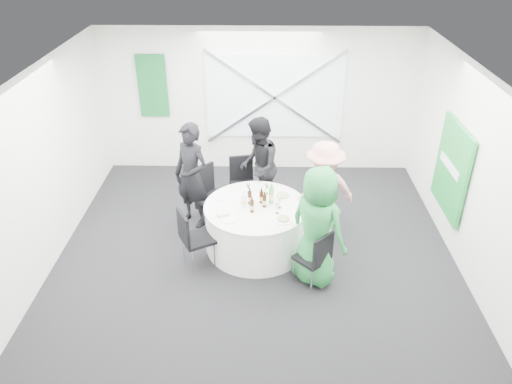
{
  "coord_description": "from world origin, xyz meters",
  "views": [
    {
      "loc": [
        0.12,
        -6.14,
        4.63
      ],
      "look_at": [
        0.0,
        0.2,
        1.0
      ],
      "focal_mm": 35.0,
      "sensor_mm": 36.0,
      "label": 1
    }
  ],
  "objects_px": {
    "chair_front_right": "(316,256)",
    "person_man_back": "(258,167)",
    "chair_back": "(242,179)",
    "person_woman_green": "(317,227)",
    "chair_front_left": "(192,235)",
    "chair_back_left": "(209,191)",
    "person_man_back_left": "(192,176)",
    "clear_water_bottle": "(243,201)",
    "green_water_bottle": "(271,195)",
    "chair_back_right": "(317,199)",
    "banquet_table": "(256,227)",
    "person_woman_pink": "(323,191)"
  },
  "relations": [
    {
      "from": "chair_back",
      "to": "chair_back_left",
      "type": "distance_m",
      "value": 0.73
    },
    {
      "from": "person_man_back",
      "to": "person_woman_pink",
      "type": "distance_m",
      "value": 1.26
    },
    {
      "from": "chair_back",
      "to": "person_man_back",
      "type": "bearing_deg",
      "value": -32.56
    },
    {
      "from": "chair_back_left",
      "to": "person_woman_green",
      "type": "relative_size",
      "value": 0.58
    },
    {
      "from": "banquet_table",
      "to": "chair_back",
      "type": "relative_size",
      "value": 1.64
    },
    {
      "from": "chair_back_right",
      "to": "green_water_bottle",
      "type": "relative_size",
      "value": 3.01
    },
    {
      "from": "person_woman_pink",
      "to": "clear_water_bottle",
      "type": "distance_m",
      "value": 1.28
    },
    {
      "from": "chair_back_right",
      "to": "person_man_back",
      "type": "relative_size",
      "value": 0.58
    },
    {
      "from": "chair_front_right",
      "to": "person_man_back",
      "type": "relative_size",
      "value": 0.51
    },
    {
      "from": "chair_front_right",
      "to": "clear_water_bottle",
      "type": "bearing_deg",
      "value": -82.94
    },
    {
      "from": "chair_back_right",
      "to": "person_man_back",
      "type": "bearing_deg",
      "value": -150.22
    },
    {
      "from": "chair_back_left",
      "to": "chair_front_right",
      "type": "distance_m",
      "value": 2.25
    },
    {
      "from": "clear_water_bottle",
      "to": "chair_front_left",
      "type": "bearing_deg",
      "value": -148.33
    },
    {
      "from": "chair_front_right",
      "to": "person_man_back",
      "type": "height_order",
      "value": "person_man_back"
    },
    {
      "from": "banquet_table",
      "to": "chair_front_right",
      "type": "xyz_separation_m",
      "value": [
        0.84,
        -0.87,
        0.13
      ]
    },
    {
      "from": "chair_back_right",
      "to": "person_man_back_left",
      "type": "distance_m",
      "value": 2.04
    },
    {
      "from": "person_man_back",
      "to": "person_man_back_left",
      "type": "bearing_deg",
      "value": -68.14
    },
    {
      "from": "chair_front_left",
      "to": "green_water_bottle",
      "type": "distance_m",
      "value": 1.32
    },
    {
      "from": "person_man_back",
      "to": "green_water_bottle",
      "type": "height_order",
      "value": "person_man_back"
    },
    {
      "from": "person_man_back",
      "to": "chair_back_right",
      "type": "bearing_deg",
      "value": 58.98
    },
    {
      "from": "banquet_table",
      "to": "person_man_back",
      "type": "bearing_deg",
      "value": 89.05
    },
    {
      "from": "chair_back",
      "to": "green_water_bottle",
      "type": "distance_m",
      "value": 1.27
    },
    {
      "from": "chair_back_right",
      "to": "chair_front_left",
      "type": "xyz_separation_m",
      "value": [
        -1.87,
        -1.0,
        -0.03
      ]
    },
    {
      "from": "chair_back_left",
      "to": "chair_front_right",
      "type": "height_order",
      "value": "chair_back_left"
    },
    {
      "from": "chair_front_left",
      "to": "clear_water_bottle",
      "type": "bearing_deg",
      "value": -86.52
    },
    {
      "from": "chair_back",
      "to": "person_woman_pink",
      "type": "distance_m",
      "value": 1.57
    },
    {
      "from": "chair_front_left",
      "to": "person_man_back",
      "type": "bearing_deg",
      "value": -58.31
    },
    {
      "from": "banquet_table",
      "to": "chair_back",
      "type": "bearing_deg",
      "value": 101.98
    },
    {
      "from": "chair_back_left",
      "to": "person_man_back",
      "type": "xyz_separation_m",
      "value": [
        0.8,
        0.41,
        0.25
      ]
    },
    {
      "from": "person_man_back",
      "to": "person_woman_green",
      "type": "xyz_separation_m",
      "value": [
        0.82,
        -1.83,
        0.03
      ]
    },
    {
      "from": "person_man_back",
      "to": "clear_water_bottle",
      "type": "distance_m",
      "value": 1.17
    },
    {
      "from": "chair_front_right",
      "to": "clear_water_bottle",
      "type": "height_order",
      "value": "clear_water_bottle"
    },
    {
      "from": "chair_back",
      "to": "clear_water_bottle",
      "type": "relative_size",
      "value": 3.41
    },
    {
      "from": "chair_back",
      "to": "person_woman_green",
      "type": "distance_m",
      "value": 2.25
    },
    {
      "from": "chair_back_right",
      "to": "person_woman_pink",
      "type": "relative_size",
      "value": 0.61
    },
    {
      "from": "banquet_table",
      "to": "chair_front_left",
      "type": "height_order",
      "value": "chair_front_left"
    },
    {
      "from": "chair_front_right",
      "to": "person_woman_green",
      "type": "bearing_deg",
      "value": -135.44
    },
    {
      "from": "green_water_bottle",
      "to": "clear_water_bottle",
      "type": "distance_m",
      "value": 0.43
    },
    {
      "from": "chair_front_left",
      "to": "person_woman_green",
      "type": "bearing_deg",
      "value": -125.91
    },
    {
      "from": "banquet_table",
      "to": "chair_back_left",
      "type": "relative_size",
      "value": 1.52
    },
    {
      "from": "chair_back",
      "to": "chair_back_left",
      "type": "xyz_separation_m",
      "value": [
        -0.52,
        -0.52,
        0.05
      ]
    },
    {
      "from": "banquet_table",
      "to": "chair_front_left",
      "type": "relative_size",
      "value": 1.64
    },
    {
      "from": "chair_front_left",
      "to": "person_woman_pink",
      "type": "xyz_separation_m",
      "value": [
        1.94,
        0.84,
        0.26
      ]
    },
    {
      "from": "chair_back_left",
      "to": "person_woman_pink",
      "type": "bearing_deg",
      "value": -58.85
    },
    {
      "from": "chair_front_left",
      "to": "person_man_back",
      "type": "distance_m",
      "value": 1.87
    },
    {
      "from": "chair_back",
      "to": "green_water_bottle",
      "type": "relative_size",
      "value": 2.87
    },
    {
      "from": "person_man_back_left",
      "to": "chair_front_right",
      "type": "bearing_deg",
      "value": -6.09
    },
    {
      "from": "person_man_back_left",
      "to": "chair_front_left",
      "type": "bearing_deg",
      "value": -49.45
    },
    {
      "from": "chair_back_right",
      "to": "person_woman_green",
      "type": "relative_size",
      "value": 0.56
    },
    {
      "from": "chair_back_left",
      "to": "green_water_bottle",
      "type": "height_order",
      "value": "green_water_bottle"
    }
  ]
}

